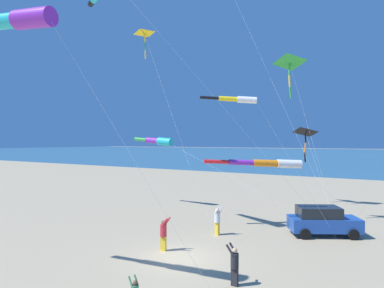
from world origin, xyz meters
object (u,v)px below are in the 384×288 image
at_px(cooler_box, 342,226).
at_px(kite_windsock_purple_drifting, 267,163).
at_px(person_child_green_jacket, 217,219).
at_px(person_bystander_far, 164,232).
at_px(kite_delta_black_fish_shape, 145,34).
at_px(kite_windsock_small_distant, 158,141).
at_px(kite_delta_teal_far_right, 306,132).
at_px(kite_windsock_white_trailing, 237,99).
at_px(kite_windsock_green_low_center, 4,22).
at_px(person_adult_flyer, 234,263).
at_px(parked_car, 322,221).
at_px(kite_delta_long_streamer_left, 290,63).

distance_m(cooler_box, kite_windsock_purple_drifting, 6.55).
xyz_separation_m(person_child_green_jacket, person_bystander_far, (-4.37, 1.05, -0.00)).
relative_size(kite_delta_black_fish_shape, kite_windsock_small_distant, 0.72).
height_order(person_child_green_jacket, kite_delta_teal_far_right, kite_delta_teal_far_right).
relative_size(kite_windsock_white_trailing, kite_delta_teal_far_right, 1.18).
bearing_deg(cooler_box, kite_windsock_white_trailing, 140.89).
bearing_deg(kite_delta_teal_far_right, kite_windsock_purple_drifting, 177.82).
bearing_deg(person_child_green_jacket, kite_windsock_green_low_center, 162.23).
distance_m(person_child_green_jacket, kite_delta_teal_far_right, 15.68).
distance_m(person_adult_flyer, kite_windsock_small_distant, 19.08).
height_order(kite_delta_black_fish_shape, kite_windsock_purple_drifting, kite_delta_black_fish_shape).
bearing_deg(kite_windsock_small_distant, parked_car, -99.71).
relative_size(kite_delta_teal_far_right, kite_windsock_purple_drifting, 0.81).
height_order(kite_windsock_white_trailing, kite_windsock_small_distant, kite_windsock_white_trailing).
relative_size(person_bystander_far, kite_windsock_green_low_center, 0.15).
bearing_deg(kite_windsock_purple_drifting, person_adult_flyer, -167.82).
bearing_deg(kite_windsock_white_trailing, parked_car, -46.88).
height_order(parked_car, kite_delta_black_fish_shape, kite_delta_black_fish_shape).
distance_m(person_bystander_far, kite_delta_long_streamer_left, 15.19).
xyz_separation_m(kite_delta_long_streamer_left, kite_delta_teal_far_right, (8.84, 0.92, -4.85)).
bearing_deg(kite_windsock_white_trailing, person_bystander_far, 145.51).
xyz_separation_m(cooler_box, person_adult_flyer, (-12.15, 2.49, 0.74)).
relative_size(kite_delta_long_streamer_left, kite_windsock_purple_drifting, 1.33).
bearing_deg(kite_windsock_white_trailing, kite_delta_black_fish_shape, 103.86).
relative_size(kite_delta_black_fish_shape, kite_delta_teal_far_right, 1.79).
height_order(kite_windsock_white_trailing, kite_delta_long_streamer_left, kite_delta_long_streamer_left).
bearing_deg(person_adult_flyer, person_child_green_jacket, 32.74).
bearing_deg(parked_car, kite_windsock_white_trailing, 133.12).
distance_m(person_adult_flyer, kite_delta_long_streamer_left, 16.17).
bearing_deg(kite_delta_teal_far_right, cooler_box, -152.81).
bearing_deg(person_bystander_far, kite_windsock_white_trailing, -34.49).
height_order(person_bystander_far, kite_windsock_green_low_center, kite_windsock_green_low_center).
bearing_deg(kite_delta_teal_far_right, kite_delta_long_streamer_left, -174.05).
xyz_separation_m(parked_car, kite_delta_teal_far_right, (10.96, 3.60, 5.96)).
relative_size(person_child_green_jacket, kite_windsock_green_low_center, 0.15).
height_order(cooler_box, kite_windsock_purple_drifting, kite_windsock_purple_drifting).
relative_size(person_bystander_far, kite_delta_teal_far_right, 0.25).
xyz_separation_m(parked_car, kite_windsock_green_low_center, (-15.04, 9.52, 9.94)).
xyz_separation_m(person_bystander_far, kite_delta_teal_far_right, (18.74, -3.24, 5.90)).
bearing_deg(person_bystander_far, parked_car, -41.31).
height_order(cooler_box, kite_windsock_white_trailing, kite_windsock_white_trailing).
height_order(parked_car, person_adult_flyer, parked_car).
bearing_deg(kite_delta_black_fish_shape, kite_windsock_small_distant, 32.08).
bearing_deg(kite_windsock_green_low_center, kite_delta_long_streamer_left, -21.73).
distance_m(parked_car, kite_windsock_small_distant, 16.20).
bearing_deg(kite_windsock_white_trailing, kite_windsock_purple_drifting, -2.46).
relative_size(kite_windsock_white_trailing, kite_windsock_small_distant, 0.48).
height_order(kite_delta_teal_far_right, kite_windsock_purple_drifting, kite_delta_teal_far_right).
xyz_separation_m(kite_windsock_white_trailing, kite_delta_long_streamer_left, (6.04, -1.51, 3.20)).
bearing_deg(kite_windsock_purple_drifting, kite_delta_black_fish_shape, 135.99).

